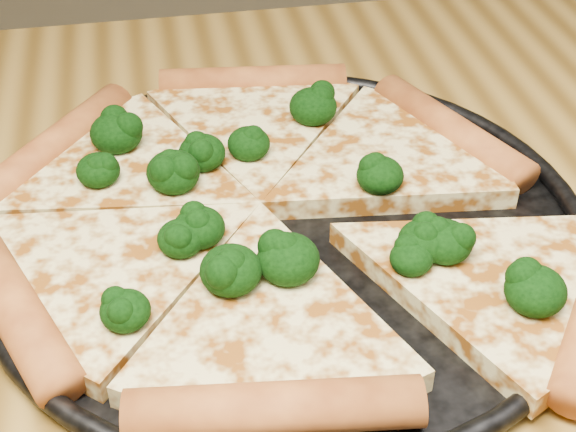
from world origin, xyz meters
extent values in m
cube|color=olive|center=(0.00, 0.00, 0.73)|extent=(1.20, 0.90, 0.04)
cylinder|color=black|center=(0.04, 0.10, 0.75)|extent=(0.38, 0.38, 0.01)
torus|color=black|center=(0.04, 0.10, 0.76)|extent=(0.39, 0.39, 0.01)
cylinder|color=#C36C30|center=(0.18, 0.18, 0.77)|extent=(0.08, 0.15, 0.03)
cylinder|color=#C36C30|center=(0.04, 0.28, 0.77)|extent=(0.15, 0.05, 0.03)
cylinder|color=#C36C30|center=(-0.11, 0.21, 0.77)|extent=(0.11, 0.14, 0.03)
cylinder|color=#C36C30|center=(-0.13, 0.05, 0.77)|extent=(0.08, 0.15, 0.03)
cylinder|color=#C36C30|center=(0.00, -0.05, 0.77)|extent=(0.15, 0.05, 0.03)
ellipsoid|color=black|center=(-0.07, 0.02, 0.78)|extent=(0.03, 0.03, 0.02)
ellipsoid|color=black|center=(-0.03, 0.14, 0.78)|extent=(0.04, 0.04, 0.03)
ellipsoid|color=black|center=(0.03, 0.04, 0.78)|extent=(0.04, 0.04, 0.03)
ellipsoid|color=black|center=(0.08, 0.21, 0.78)|extent=(0.04, 0.04, 0.03)
ellipsoid|color=black|center=(0.16, -0.01, 0.78)|extent=(0.03, 0.03, 0.03)
ellipsoid|color=black|center=(0.02, 0.17, 0.78)|extent=(0.03, 0.03, 0.02)
ellipsoid|color=black|center=(-0.01, 0.04, 0.78)|extent=(0.04, 0.04, 0.03)
ellipsoid|color=black|center=(-0.03, 0.14, 0.78)|extent=(0.03, 0.03, 0.02)
ellipsoid|color=black|center=(-0.07, 0.20, 0.78)|extent=(0.04, 0.04, 0.03)
ellipsoid|color=black|center=(-0.01, 0.16, 0.78)|extent=(0.03, 0.03, 0.02)
ellipsoid|color=black|center=(0.12, 0.04, 0.78)|extent=(0.03, 0.03, 0.02)
ellipsoid|color=black|center=(0.11, 0.04, 0.78)|extent=(0.03, 0.03, 0.02)
ellipsoid|color=black|center=(0.10, 0.11, 0.78)|extent=(0.03, 0.03, 0.02)
ellipsoid|color=black|center=(-0.03, 0.07, 0.78)|extent=(0.03, 0.03, 0.02)
ellipsoid|color=black|center=(-0.08, 0.16, 0.78)|extent=(0.03, 0.03, 0.02)
ellipsoid|color=black|center=(0.10, 0.03, 0.78)|extent=(0.03, 0.03, 0.02)
ellipsoid|color=black|center=(-0.02, 0.08, 0.78)|extent=(0.03, 0.03, 0.02)
camera|label=1|loc=(-0.04, -0.32, 1.10)|focal=52.43mm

